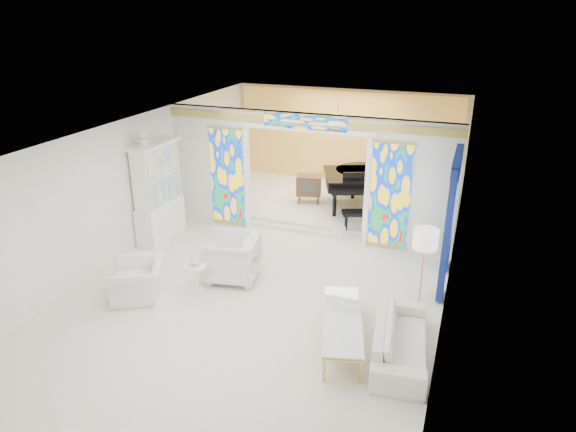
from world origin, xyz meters
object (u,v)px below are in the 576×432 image
at_px(grand_piano, 358,178).
at_px(tv_console, 309,185).
at_px(coffee_table, 343,320).
at_px(china_cabinet, 158,192).
at_px(armchair_left, 137,280).
at_px(armchair_right, 232,258).
at_px(sofa, 401,340).

distance_m(grand_piano, tv_console, 1.35).
bearing_deg(coffee_table, tv_console, 113.35).
xyz_separation_m(china_cabinet, coffee_table, (5.20, -2.61, -0.74)).
bearing_deg(grand_piano, armchair_left, -138.05).
bearing_deg(grand_piano, armchair_right, -129.77).
height_order(grand_piano, tv_console, grand_piano).
relative_size(armchair_left, coffee_table, 0.49).
relative_size(china_cabinet, tv_console, 3.49).
xyz_separation_m(armchair_right, grand_piano, (1.53, 4.63, 0.47)).
bearing_deg(armchair_right, grand_piano, 151.53).
relative_size(armchair_right, sofa, 0.50).
bearing_deg(china_cabinet, armchair_left, -66.33).
height_order(armchair_left, sofa, armchair_left).
xyz_separation_m(armchair_right, tv_console, (0.24, 4.33, 0.21)).
bearing_deg(sofa, china_cabinet, 60.24).
bearing_deg(sofa, tv_console, 24.21).
distance_m(sofa, tv_console, 6.66).
relative_size(sofa, grand_piano, 0.66).
height_order(china_cabinet, coffee_table, china_cabinet).
relative_size(china_cabinet, grand_piano, 0.85).
bearing_deg(china_cabinet, armchair_right, -26.45).
bearing_deg(armchair_right, tv_console, 166.65).
bearing_deg(grand_piano, tv_console, 171.65).
xyz_separation_m(sofa, tv_console, (-3.42, 5.70, 0.38)).
xyz_separation_m(armchair_left, coffee_table, (4.11, -0.10, 0.08)).
relative_size(armchair_left, sofa, 0.51).
relative_size(armchair_right, coffee_table, 0.47).
bearing_deg(grand_piano, sofa, -92.02).
distance_m(coffee_table, grand_piano, 6.12).
xyz_separation_m(china_cabinet, armchair_right, (2.51, -1.25, -0.69)).
distance_m(armchair_right, coffee_table, 3.01).
relative_size(china_cabinet, armchair_right, 2.60).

